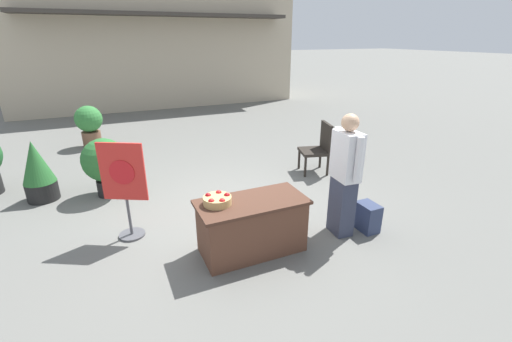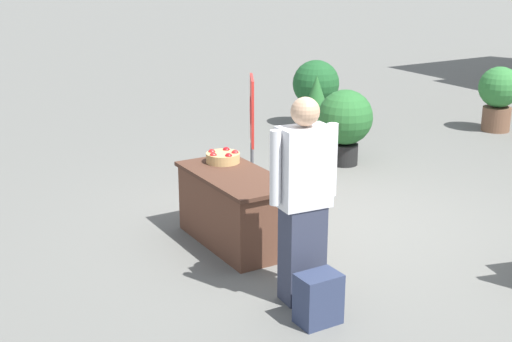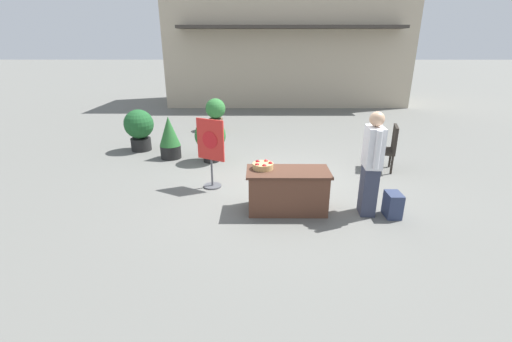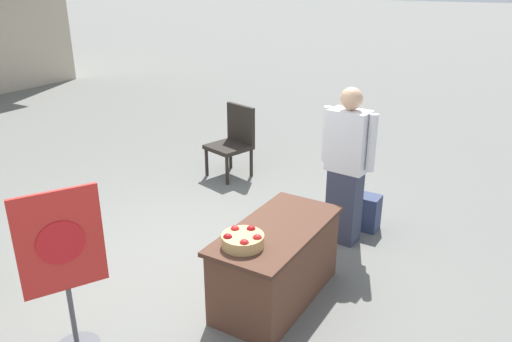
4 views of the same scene
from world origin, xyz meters
name	(u,v)px [view 2 (image 2 of 4)]	position (x,y,z in m)	size (l,w,h in m)	color
ground_plane	(325,223)	(0.00, 0.00, 0.00)	(120.00, 120.00, 0.00)	slate
display_table	(236,209)	(-0.01, -1.10, 0.37)	(1.40, 0.68, 0.73)	brown
apple_basket	(223,157)	(-0.44, -1.02, 0.79)	(0.35, 0.35, 0.13)	tan
person_visitor	(303,200)	(1.33, -1.22, 0.90)	(0.29, 0.61, 1.75)	#33384C
backpack	(318,299)	(1.73, -1.33, 0.21)	(0.24, 0.34, 0.42)	#2D3856
poster_board	(252,128)	(-1.45, -0.08, 0.77)	(0.56, 0.36, 1.39)	#4C4C51
potted_plant_near_right	(316,110)	(-2.73, 1.79, 0.54)	(0.52, 0.52, 1.06)	black
potted_plant_far_left	(316,89)	(-3.70, 2.47, 0.63)	(0.77, 0.77, 1.11)	black
potted_plant_far_right	(345,121)	(-1.67, 1.53, 0.62)	(0.75, 0.75, 1.04)	black
potted_plant_near_left	(499,94)	(-1.93, 4.83, 0.61)	(0.66, 0.66, 1.05)	brown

